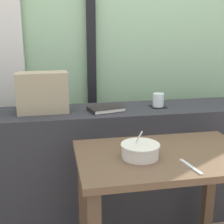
{
  "coord_description": "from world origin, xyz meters",
  "views": [
    {
      "loc": [
        -0.46,
        -1.45,
        1.37
      ],
      "look_at": [
        -0.09,
        0.48,
        0.83
      ],
      "focal_mm": 50.43,
      "sensor_mm": 36.0,
      "label": 1
    }
  ],
  "objects_px": {
    "breakfast_table": "(163,180)",
    "throw_pillow": "(43,93)",
    "closed_book": "(106,109)",
    "juice_glass": "(158,100)",
    "soup_bowl": "(140,151)",
    "fork_utensil": "(191,167)",
    "coaster_square": "(158,107)"
  },
  "relations": [
    {
      "from": "breakfast_table",
      "to": "juice_glass",
      "type": "xyz_separation_m",
      "value": [
        0.16,
        0.57,
        0.29
      ]
    },
    {
      "from": "juice_glass",
      "to": "soup_bowl",
      "type": "relative_size",
      "value": 0.46
    },
    {
      "from": "coaster_square",
      "to": "juice_glass",
      "type": "height_order",
      "value": "juice_glass"
    },
    {
      "from": "breakfast_table",
      "to": "throw_pillow",
      "type": "distance_m",
      "value": 0.92
    },
    {
      "from": "throw_pillow",
      "to": "fork_utensil",
      "type": "height_order",
      "value": "throw_pillow"
    },
    {
      "from": "closed_book",
      "to": "fork_utensil",
      "type": "bearing_deg",
      "value": -68.5
    },
    {
      "from": "coaster_square",
      "to": "soup_bowl",
      "type": "relative_size",
      "value": 0.51
    },
    {
      "from": "breakfast_table",
      "to": "closed_book",
      "type": "distance_m",
      "value": 0.63
    },
    {
      "from": "soup_bowl",
      "to": "closed_book",
      "type": "bearing_deg",
      "value": 97.99
    },
    {
      "from": "throw_pillow",
      "to": "soup_bowl",
      "type": "xyz_separation_m",
      "value": [
        0.48,
        -0.59,
        -0.19
      ]
    },
    {
      "from": "coaster_square",
      "to": "throw_pillow",
      "type": "distance_m",
      "value": 0.78
    },
    {
      "from": "coaster_square",
      "to": "fork_utensil",
      "type": "height_order",
      "value": "coaster_square"
    },
    {
      "from": "soup_bowl",
      "to": "fork_utensil",
      "type": "relative_size",
      "value": 1.15
    },
    {
      "from": "throw_pillow",
      "to": "coaster_square",
      "type": "bearing_deg",
      "value": -0.27
    },
    {
      "from": "soup_bowl",
      "to": "fork_utensil",
      "type": "xyz_separation_m",
      "value": [
        0.2,
        -0.16,
        -0.03
      ]
    },
    {
      "from": "juice_glass",
      "to": "coaster_square",
      "type": "bearing_deg",
      "value": 180.0
    },
    {
      "from": "closed_book",
      "to": "throw_pillow",
      "type": "relative_size",
      "value": 0.78
    },
    {
      "from": "breakfast_table",
      "to": "throw_pillow",
      "type": "xyz_separation_m",
      "value": [
        -0.62,
        0.57,
        0.38
      ]
    },
    {
      "from": "coaster_square",
      "to": "throw_pillow",
      "type": "xyz_separation_m",
      "value": [
        -0.77,
        0.0,
        0.13
      ]
    },
    {
      "from": "throw_pillow",
      "to": "juice_glass",
      "type": "bearing_deg",
      "value": -0.27
    },
    {
      "from": "throw_pillow",
      "to": "fork_utensil",
      "type": "xyz_separation_m",
      "value": [
        0.68,
        -0.75,
        -0.22
      ]
    },
    {
      "from": "coaster_square",
      "to": "closed_book",
      "type": "distance_m",
      "value": 0.37
    },
    {
      "from": "throw_pillow",
      "to": "fork_utensil",
      "type": "relative_size",
      "value": 1.88
    },
    {
      "from": "breakfast_table",
      "to": "fork_utensil",
      "type": "xyz_separation_m",
      "value": [
        0.07,
        -0.17,
        0.15
      ]
    },
    {
      "from": "juice_glass",
      "to": "soup_bowl",
      "type": "height_order",
      "value": "juice_glass"
    },
    {
      "from": "breakfast_table",
      "to": "fork_utensil",
      "type": "relative_size",
      "value": 5.32
    },
    {
      "from": "breakfast_table",
      "to": "throw_pillow",
      "type": "relative_size",
      "value": 2.83
    },
    {
      "from": "coaster_square",
      "to": "throw_pillow",
      "type": "relative_size",
      "value": 0.31
    },
    {
      "from": "breakfast_table",
      "to": "coaster_square",
      "type": "relative_size",
      "value": 9.05
    },
    {
      "from": "juice_glass",
      "to": "fork_utensil",
      "type": "distance_m",
      "value": 0.76
    },
    {
      "from": "breakfast_table",
      "to": "fork_utensil",
      "type": "distance_m",
      "value": 0.24
    },
    {
      "from": "breakfast_table",
      "to": "soup_bowl",
      "type": "bearing_deg",
      "value": -171.92
    }
  ]
}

